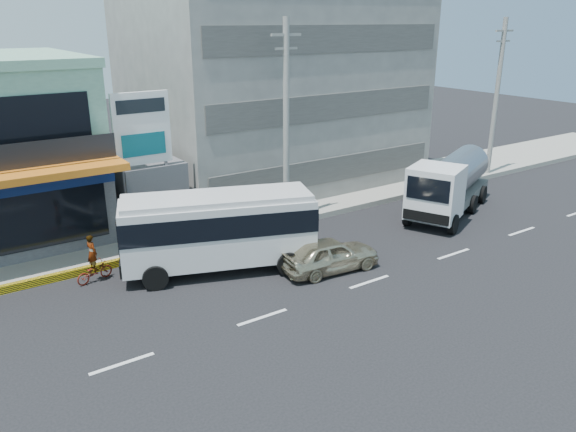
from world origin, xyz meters
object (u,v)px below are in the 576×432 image
object	(u,v)px
utility_pole_far	(496,98)
motorcycle_rider	(94,266)
minibus	(218,226)
tanker_truck	(449,184)
billboard	(143,137)
utility_pole_near	(286,123)
satellite_dish	(142,157)
concrete_building	(271,69)
sedan	(330,255)

from	to	relation	value
utility_pole_far	motorcycle_rider	xyz separation A→B (m)	(-26.00, -1.19, -4.50)
minibus	tanker_truck	bearing A→B (deg)	-2.02
motorcycle_rider	billboard	bearing A→B (deg)	40.48
utility_pole_near	motorcycle_rider	bearing A→B (deg)	-173.23
satellite_dish	motorcycle_rider	world-z (taller)	satellite_dish
concrete_building	tanker_truck	bearing A→B (deg)	-70.04
billboard	tanker_truck	world-z (taller)	billboard
utility_pole_near	minibus	size ratio (longest dim) A/B	1.23
concrete_building	utility_pole_near	world-z (taller)	concrete_building
satellite_dish	tanker_truck	distance (m)	15.83
tanker_truck	motorcycle_rider	bearing A→B (deg)	172.72
concrete_building	utility_pole_near	distance (m)	8.79
tanker_truck	motorcycle_rider	xyz separation A→B (m)	(-18.03, 2.30, -1.03)
concrete_building	utility_pole_far	distance (m)	14.32
billboard	motorcycle_rider	world-z (taller)	billboard
satellite_dish	motorcycle_rider	xyz separation A→B (m)	(-4.00, -4.79, -2.93)
motorcycle_rider	satellite_dish	bearing A→B (deg)	50.12
satellite_dish	minibus	bearing A→B (deg)	-84.56
utility_pole_far	tanker_truck	world-z (taller)	utility_pole_far
sedan	satellite_dish	bearing A→B (deg)	31.36
satellite_dish	tanker_truck	world-z (taller)	satellite_dish
satellite_dish	tanker_truck	size ratio (longest dim) A/B	0.18
utility_pole_near	satellite_dish	bearing A→B (deg)	149.04
motorcycle_rider	utility_pole_near	bearing A→B (deg)	6.77
satellite_dish	sedan	world-z (taller)	satellite_dish
minibus	tanker_truck	world-z (taller)	minibus
tanker_truck	billboard	bearing A→B (deg)	159.99
billboard	utility_pole_far	xyz separation A→B (m)	(22.50, -1.80, 0.22)
billboard	tanker_truck	size ratio (longest dim) A/B	0.85
satellite_dish	utility_pole_near	size ratio (longest dim) A/B	0.15
utility_pole_near	billboard	bearing A→B (deg)	164.52
utility_pole_near	motorcycle_rider	xyz separation A→B (m)	(-10.00, -1.19, -4.50)
utility_pole_near	sedan	xyz separation A→B (m)	(-1.64, -5.65, -4.44)
utility_pole_far	sedan	xyz separation A→B (m)	(-17.64, -5.65, -4.44)
concrete_building	motorcycle_rider	distance (m)	17.71
utility_pole_far	motorcycle_rider	world-z (taller)	utility_pole_far
concrete_building	motorcycle_rider	bearing A→B (deg)	-147.88
tanker_truck	motorcycle_rider	size ratio (longest dim) A/B	4.15
satellite_dish	billboard	bearing A→B (deg)	-105.52
concrete_building	billboard	world-z (taller)	concrete_building
satellite_dish	minibus	size ratio (longest dim) A/B	0.18
satellite_dish	motorcycle_rider	bearing A→B (deg)	-129.88
satellite_dish	utility_pole_near	xyz separation A→B (m)	(6.00, -3.60, 1.57)
sedan	tanker_truck	bearing A→B (deg)	-71.26
satellite_dish	minibus	xyz separation A→B (m)	(0.63, -6.62, -1.64)
sedan	motorcycle_rider	world-z (taller)	motorcycle_rider
utility_pole_far	tanker_truck	bearing A→B (deg)	-156.35
utility_pole_near	utility_pole_far	xyz separation A→B (m)	(16.00, 0.00, 0.00)
concrete_building	tanker_truck	size ratio (longest dim) A/B	1.96
minibus	sedan	bearing A→B (deg)	-35.23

